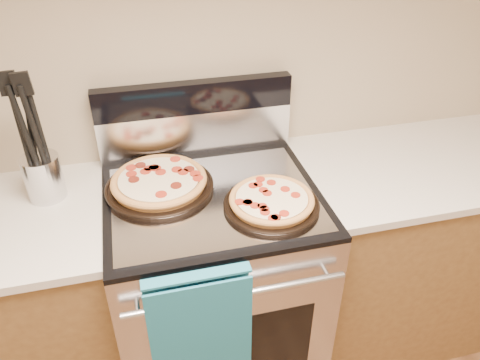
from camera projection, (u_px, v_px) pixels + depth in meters
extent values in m
plane|color=tan|center=(190.00, 44.00, 1.71)|extent=(4.00, 0.00, 4.00)
cube|color=#B7B7BC|center=(216.00, 287.00, 1.92)|extent=(0.76, 0.68, 0.90)
cube|color=black|center=(235.00, 356.00, 1.65)|extent=(0.56, 0.01, 0.40)
cube|color=black|center=(212.00, 196.00, 1.67)|extent=(0.76, 0.68, 0.02)
cube|color=silver|center=(196.00, 132.00, 1.86)|extent=(0.76, 0.06, 0.18)
cube|color=black|center=(194.00, 97.00, 1.78)|extent=(0.76, 0.06, 0.12)
cylinder|color=silver|center=(237.00, 295.00, 1.43)|extent=(0.70, 0.03, 0.03)
cube|color=gray|center=(214.00, 198.00, 1.64)|extent=(0.70, 0.55, 0.01)
cube|color=brown|center=(404.00, 249.00, 2.13)|extent=(1.00, 0.62, 0.88)
cube|color=beige|center=(426.00, 164.00, 1.88)|extent=(1.02, 0.64, 0.03)
cylinder|color=silver|center=(44.00, 177.00, 1.62)|extent=(0.17, 0.17, 0.16)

